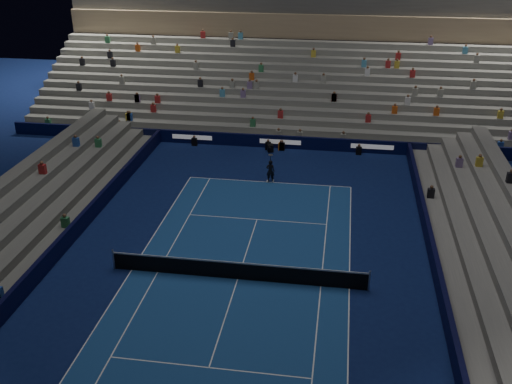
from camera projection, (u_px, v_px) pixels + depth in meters
name	position (u px, v px, depth m)	size (l,w,h in m)	color
ground	(238.00, 279.00, 29.15)	(90.00, 90.00, 0.00)	#0B1746
court_surface	(238.00, 279.00, 29.15)	(10.97, 23.77, 0.01)	navy
sponsor_barrier_far	(280.00, 142.00, 45.49)	(44.00, 0.25, 1.00)	black
sponsor_barrier_east	(440.00, 288.00, 27.60)	(0.25, 37.00, 1.00)	black
sponsor_barrier_west	(53.00, 255.00, 30.27)	(0.25, 37.00, 1.00)	black
grandstand_main	(293.00, 76.00, 52.68)	(44.00, 15.20, 11.20)	slate
tennis_net	(238.00, 271.00, 28.93)	(12.90, 0.10, 1.10)	#B2B2B7
tennis_player	(270.00, 171.00, 39.50)	(0.58, 0.38, 1.58)	black
broadcast_camera	(270.00, 148.00, 44.84)	(0.56, 0.94, 0.58)	black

